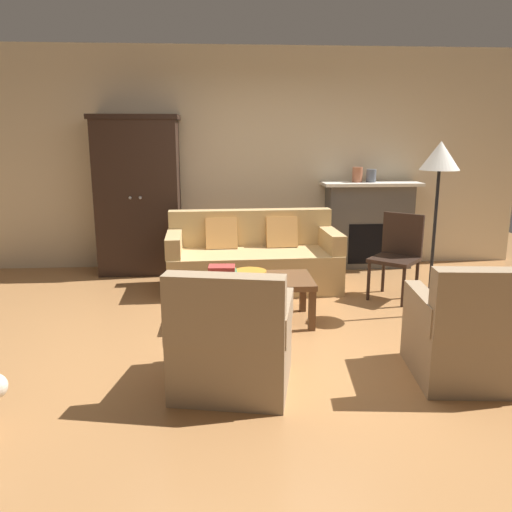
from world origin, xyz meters
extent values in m
plane|color=#B27A47|center=(0.00, 0.00, 0.00)|extent=(9.60, 9.60, 0.00)
cube|color=beige|center=(0.00, 2.55, 1.40)|extent=(7.20, 0.10, 2.80)
cube|color=#4C4947|center=(1.55, 2.30, 0.54)|extent=(1.10, 0.36, 1.08)
cube|color=black|center=(1.55, 2.12, 0.34)|extent=(0.60, 0.01, 0.52)
cube|color=white|center=(1.55, 2.28, 1.10)|extent=(1.26, 0.48, 0.04)
cube|color=black|center=(-1.40, 2.22, 0.94)|extent=(1.00, 0.52, 1.89)
cube|color=black|center=(-1.40, 2.22, 1.92)|extent=(1.06, 0.55, 0.06)
sphere|color=#ADAFB5|center=(-1.46, 1.95, 0.98)|extent=(0.04, 0.04, 0.04)
sphere|color=#ADAFB5|center=(-1.34, 1.95, 0.98)|extent=(0.04, 0.04, 0.04)
cube|color=tan|center=(-0.02, 1.37, 0.22)|extent=(1.93, 0.92, 0.44)
cube|color=tan|center=(-0.04, 1.71, 0.65)|extent=(1.91, 0.26, 0.42)
cube|color=tan|center=(-0.90, 1.33, 0.55)|extent=(0.19, 0.80, 0.22)
cube|color=tan|center=(0.86, 1.40, 0.55)|extent=(0.19, 0.80, 0.22)
cube|color=tan|center=(-0.38, 1.55, 0.61)|extent=(0.37, 0.20, 0.37)
cube|color=tan|center=(0.32, 1.58, 0.61)|extent=(0.37, 0.20, 0.37)
cube|color=brown|center=(-0.10, 0.30, 0.39)|extent=(1.10, 0.60, 0.05)
cube|color=brown|center=(-0.61, 0.04, 0.18)|extent=(0.06, 0.06, 0.37)
cube|color=brown|center=(0.41, 0.04, 0.18)|extent=(0.06, 0.06, 0.37)
cube|color=brown|center=(-0.61, 0.56, 0.18)|extent=(0.06, 0.06, 0.37)
cube|color=brown|center=(0.41, 0.56, 0.18)|extent=(0.06, 0.06, 0.37)
cylinder|color=orange|center=(-0.12, 0.28, 0.46)|extent=(0.30, 0.30, 0.08)
cube|color=gray|center=(-0.37, 0.28, 0.44)|extent=(0.25, 0.19, 0.04)
cube|color=#427A4C|center=(-0.37, 0.28, 0.48)|extent=(0.25, 0.18, 0.05)
cube|color=#B73833|center=(-0.39, 0.27, 0.53)|extent=(0.25, 0.18, 0.04)
cylinder|color=#A86042|center=(1.37, 2.28, 1.22)|extent=(0.13, 0.13, 0.19)
cylinder|color=#565B66|center=(1.55, 2.28, 1.20)|extent=(0.13, 0.13, 0.16)
cube|color=#997F60|center=(-0.31, -0.95, 0.21)|extent=(0.89, 0.89, 0.42)
cube|color=#997F60|center=(-0.37, -1.26, 0.65)|extent=(0.78, 0.31, 0.46)
cube|color=#997F60|center=(0.01, -1.02, 0.52)|extent=(0.26, 0.71, 0.20)
cube|color=#997F60|center=(-0.64, -0.89, 0.52)|extent=(0.26, 0.71, 0.20)
cube|color=#997F60|center=(1.38, -0.93, 0.21)|extent=(0.83, 0.83, 0.42)
cube|color=#997F60|center=(1.35, -1.24, 0.65)|extent=(0.77, 0.23, 0.46)
cube|color=#997F60|center=(1.05, -0.90, 0.52)|extent=(0.19, 0.71, 0.20)
cube|color=black|center=(1.43, 0.88, 0.43)|extent=(0.62, 0.62, 0.04)
cylinder|color=black|center=(1.16, 0.86, 0.21)|extent=(0.04, 0.04, 0.41)
cylinder|color=black|center=(1.45, 0.62, 0.21)|extent=(0.04, 0.04, 0.41)
cylinder|color=black|center=(1.41, 1.15, 0.21)|extent=(0.04, 0.04, 0.41)
cylinder|color=black|center=(1.70, 0.90, 0.21)|extent=(0.04, 0.04, 0.41)
cube|color=black|center=(1.56, 1.03, 0.68)|extent=(0.36, 0.32, 0.45)
cylinder|color=black|center=(1.61, 0.35, 0.01)|extent=(0.26, 0.26, 0.02)
cylinder|color=black|center=(1.61, 0.35, 0.71)|extent=(0.03, 0.03, 1.42)
cone|color=white|center=(1.61, 0.35, 1.53)|extent=(0.36, 0.36, 0.26)
camera|label=1|loc=(-0.39, -4.31, 1.71)|focal=36.41mm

